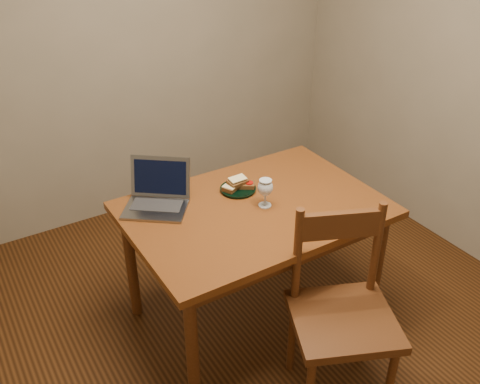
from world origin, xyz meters
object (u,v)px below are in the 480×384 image
table (254,220)px  laptop (158,194)px  milk_glass (265,193)px  plate (238,189)px  chair (343,306)px

table → laptop: (-0.41, 0.29, 0.15)m
table → milk_glass: (0.05, -0.02, 0.16)m
milk_glass → laptop: (-0.46, 0.31, -0.02)m
plate → table: bearing=-94.1°
table → chair: bearing=-84.6°
table → plate: 0.21m
table → laptop: bearing=145.0°
table → chair: size_ratio=2.17×
table → laptop: size_ratio=3.09×
milk_glass → laptop: 0.55m
plate → laptop: (-0.42, 0.10, 0.05)m
laptop → chair: bearing=-25.3°
milk_glass → laptop: laptop is taller
milk_glass → plate: bearing=100.3°
chair → laptop: size_ratio=1.42×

